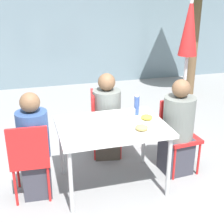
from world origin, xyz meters
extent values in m
plane|color=gray|center=(0.00, 0.00, 0.00)|extent=(24.00, 24.00, 0.00)
cube|color=slate|center=(0.00, 4.29, 1.50)|extent=(10.00, 0.20, 3.00)
cube|color=white|center=(0.00, 0.00, 0.74)|extent=(1.17, 0.86, 0.04)
cylinder|color=#B7B7B7|center=(-0.53, -0.37, 0.36)|extent=(0.04, 0.04, 0.72)
cylinder|color=#B7B7B7|center=(0.53, -0.37, 0.36)|extent=(0.04, 0.04, 0.72)
cylinder|color=#B7B7B7|center=(-0.53, 0.37, 0.36)|extent=(0.04, 0.04, 0.72)
cylinder|color=#B7B7B7|center=(0.53, 0.37, 0.36)|extent=(0.04, 0.04, 0.72)
cube|color=red|center=(-0.89, 0.06, 0.45)|extent=(0.42, 0.42, 0.04)
cube|color=red|center=(-0.90, -0.12, 0.68)|extent=(0.40, 0.06, 0.42)
cylinder|color=red|center=(-1.04, 0.24, 0.21)|extent=(0.03, 0.03, 0.43)
cylinder|color=red|center=(-0.71, 0.22, 0.21)|extent=(0.03, 0.03, 0.43)
cylinder|color=red|center=(-1.07, -0.10, 0.21)|extent=(0.03, 0.03, 0.43)
cylinder|color=red|center=(-0.73, -0.12, 0.21)|extent=(0.03, 0.03, 0.43)
cube|color=#383842|center=(-0.84, 0.05, 0.23)|extent=(0.31, 0.31, 0.47)
cylinder|color=navy|center=(-0.84, 0.05, 0.72)|extent=(0.33, 0.33, 0.51)
sphere|color=brown|center=(-0.84, 0.05, 1.08)|extent=(0.20, 0.20, 0.20)
cube|color=red|center=(0.89, 0.07, 0.45)|extent=(0.43, 0.43, 0.04)
cube|color=red|center=(0.87, 0.25, 0.68)|extent=(0.40, 0.07, 0.42)
cylinder|color=red|center=(1.07, -0.08, 0.21)|extent=(0.03, 0.03, 0.43)
cylinder|color=red|center=(0.73, -0.11, 0.21)|extent=(0.03, 0.03, 0.43)
cylinder|color=red|center=(1.04, 0.26, 0.21)|extent=(0.03, 0.03, 0.43)
cylinder|color=red|center=(0.70, 0.23, 0.21)|extent=(0.03, 0.03, 0.43)
cube|color=#383842|center=(0.84, 0.07, 0.23)|extent=(0.36, 0.36, 0.47)
cylinder|color=slate|center=(0.84, 0.07, 0.72)|extent=(0.37, 0.37, 0.51)
sphere|color=brown|center=(0.84, 0.07, 1.08)|extent=(0.21, 0.21, 0.21)
cube|color=red|center=(0.13, 0.73, 0.45)|extent=(0.46, 0.46, 0.04)
cube|color=red|center=(-0.05, 0.76, 0.68)|extent=(0.11, 0.40, 0.42)
cylinder|color=red|center=(0.33, 0.87, 0.21)|extent=(0.03, 0.03, 0.43)
cylinder|color=red|center=(0.27, 0.53, 0.21)|extent=(0.03, 0.03, 0.43)
cylinder|color=red|center=(-0.01, 0.93, 0.21)|extent=(0.03, 0.03, 0.43)
cylinder|color=red|center=(-0.07, 0.59, 0.21)|extent=(0.03, 0.03, 0.43)
cube|color=#473D33|center=(0.12, 0.68, 0.23)|extent=(0.38, 0.38, 0.47)
cylinder|color=slate|center=(0.12, 0.68, 0.70)|extent=(0.36, 0.36, 0.46)
sphere|color=brown|center=(0.12, 0.68, 1.04)|extent=(0.22, 0.22, 0.22)
cylinder|color=#333333|center=(1.19, 0.63, 0.03)|extent=(0.36, 0.36, 0.05)
cylinder|color=#BCBCBC|center=(1.19, 0.63, 1.06)|extent=(0.04, 0.04, 2.11)
cone|color=red|center=(1.19, 0.63, 1.72)|extent=(0.24, 0.24, 0.78)
cylinder|color=white|center=(0.41, 0.01, 0.76)|extent=(0.24, 0.24, 0.01)
ellipsoid|color=gold|center=(0.41, 0.01, 0.80)|extent=(0.13, 0.13, 0.05)
cylinder|color=white|center=(0.25, -0.24, 0.76)|extent=(0.24, 0.24, 0.01)
ellipsoid|color=tan|center=(0.25, -0.24, 0.80)|extent=(0.13, 0.13, 0.05)
cylinder|color=#334C8E|center=(0.36, 0.21, 0.87)|extent=(0.06, 0.06, 0.22)
cylinder|color=white|center=(0.36, 0.21, 0.99)|extent=(0.04, 0.04, 0.02)
cylinder|color=white|center=(0.27, 0.15, 0.81)|extent=(0.08, 0.08, 0.10)
cylinder|color=white|center=(-0.17, -0.27, 0.78)|extent=(0.19, 0.19, 0.05)
cylinder|color=brown|center=(2.54, 2.82, 1.01)|extent=(0.20, 0.20, 2.02)
camera|label=1|loc=(-0.84, -2.98, 2.13)|focal=50.00mm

